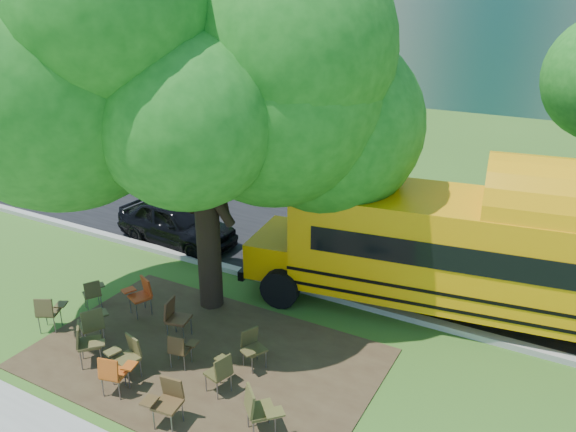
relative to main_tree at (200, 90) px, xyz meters
The scene contains 28 objects.
ground 5.32m from the main_tree, 84.39° to the right, with size 160.00×160.00×0.00m, color #30561B.
dirt_patch 5.57m from the main_tree, 58.51° to the right, with size 7.00×4.50×0.03m, color #382819.
asphalt_road 7.63m from the main_tree, 88.66° to the left, with size 80.00×8.00×0.04m, color black.
kerb_near 5.34m from the main_tree, 85.41° to the left, with size 80.00×0.25×0.14m, color gray.
kerb_far 10.99m from the main_tree, 89.22° to the left, with size 80.00×0.25×0.14m, color gray.
bg_tree_0 16.64m from the main_tree, 135.53° to the left, with size 5.20×5.20×7.18m.
bg_tree_1 24.11m from the main_tree, 145.51° to the left, with size 6.00×6.00×8.40m.
bg_tree_2 15.47m from the main_tree, 108.38° to the left, with size 4.80×4.80×6.62m.
main_tree is the anchor object (origin of this frame).
school_bus 7.88m from the main_tree, 21.94° to the left, with size 11.82×4.08×2.84m.
chair_0 5.86m from the main_tree, 132.92° to the right, with size 0.59×0.70×0.87m.
chair_1 5.58m from the main_tree, 103.74° to the right, with size 0.83×0.66×0.96m.
chair_2 5.37m from the main_tree, 114.01° to the right, with size 0.63×0.80×0.96m.
chair_3 5.49m from the main_tree, 85.97° to the right, with size 0.68×0.53×0.89m.
chair_4 5.83m from the main_tree, 83.83° to the right, with size 0.60×0.63×0.88m.
chair_5 6.12m from the main_tree, 64.51° to the right, with size 0.61×0.61×0.91m.
chair_6 5.67m from the main_tree, 50.83° to the right, with size 0.51×0.65×0.85m.
chair_7 6.42m from the main_tree, 43.89° to the right, with size 0.83×0.66×0.97m.
chair_8 5.41m from the main_tree, 146.43° to the right, with size 0.53×0.67×0.79m.
chair_9 4.86m from the main_tree, 136.56° to the right, with size 0.74×0.58×0.92m.
chair_10 4.81m from the main_tree, 82.77° to the right, with size 0.68×0.65×0.96m.
chair_11 5.28m from the main_tree, 68.26° to the right, with size 0.53×0.54×0.78m.
chair_12 5.35m from the main_tree, 36.41° to the right, with size 0.54×0.69×0.84m.
black_car 5.95m from the main_tree, 141.17° to the left, with size 1.55×3.86×1.32m, color black.
bg_car_silver 16.57m from the main_tree, 148.82° to the left, with size 1.58×4.53×1.49m, color gray.
bg_car_red 11.18m from the main_tree, 131.47° to the left, with size 2.33×5.05×1.40m, color #53140E.
pedestrian_a 20.11m from the main_tree, 147.28° to the left, with size 0.62×0.41×1.71m, color #354C79.
pedestrian_b 22.55m from the main_tree, 147.82° to the left, with size 0.74×0.58×1.53m, color #8A7752.
Camera 1 is at (7.19, -8.13, 7.07)m, focal length 35.00 mm.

